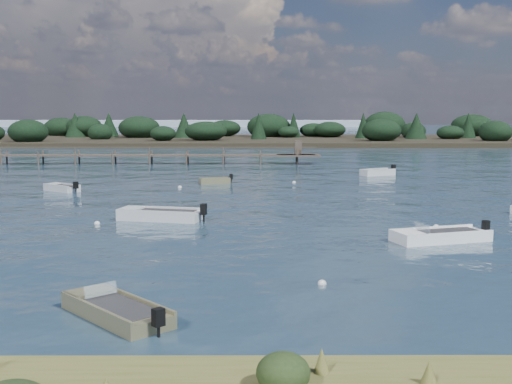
{
  "coord_description": "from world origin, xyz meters",
  "views": [
    {
      "loc": [
        -1.11,
        -26.53,
        6.13
      ],
      "look_at": [
        -1.0,
        14.0,
        1.0
      ],
      "focal_mm": 45.0,
      "sensor_mm": 36.0,
      "label": 1
    }
  ],
  "objects_px": {
    "dinghy_near_olive": "(116,313)",
    "dinghy_mid_grey": "(160,217)",
    "tender_far_white": "(215,182)",
    "dinghy_mid_white_a": "(440,238)",
    "jetty": "(77,156)",
    "tender_far_grey": "(62,189)",
    "tender_far_grey_b": "(378,174)"
  },
  "relations": [
    {
      "from": "tender_far_grey_b",
      "to": "jetty",
      "type": "relative_size",
      "value": 0.06
    },
    {
      "from": "dinghy_mid_white_a",
      "to": "tender_far_grey_b",
      "type": "bearing_deg",
      "value": 84.52
    },
    {
      "from": "tender_far_white",
      "to": "jetty",
      "type": "distance_m",
      "value": 26.66
    },
    {
      "from": "dinghy_mid_grey",
      "to": "dinghy_near_olive",
      "type": "distance_m",
      "value": 17.38
    },
    {
      "from": "tender_far_grey",
      "to": "tender_far_white",
      "type": "relative_size",
      "value": 1.08
    },
    {
      "from": "tender_far_grey",
      "to": "dinghy_mid_white_a",
      "type": "bearing_deg",
      "value": -38.92
    },
    {
      "from": "dinghy_mid_white_a",
      "to": "jetty",
      "type": "height_order",
      "value": "jetty"
    },
    {
      "from": "dinghy_near_olive",
      "to": "dinghy_mid_grey",
      "type": "bearing_deg",
      "value": 93.95
    },
    {
      "from": "tender_far_white",
      "to": "jetty",
      "type": "bearing_deg",
      "value": 130.35
    },
    {
      "from": "tender_far_grey",
      "to": "jetty",
      "type": "xyz_separation_m",
      "value": [
        -5.83,
        25.58,
        0.83
      ]
    },
    {
      "from": "tender_far_white",
      "to": "dinghy_near_olive",
      "type": "distance_m",
      "value": 35.68
    },
    {
      "from": "tender_far_grey",
      "to": "dinghy_mid_white_a",
      "type": "distance_m",
      "value": 30.37
    },
    {
      "from": "tender_far_grey_b",
      "to": "jetty",
      "type": "height_order",
      "value": "jetty"
    },
    {
      "from": "dinghy_mid_grey",
      "to": "tender_far_white",
      "type": "relative_size",
      "value": 1.76
    },
    {
      "from": "tender_far_white",
      "to": "dinghy_mid_grey",
      "type": "bearing_deg",
      "value": -96.09
    },
    {
      "from": "dinghy_mid_grey",
      "to": "dinghy_mid_white_a",
      "type": "height_order",
      "value": "dinghy_mid_grey"
    },
    {
      "from": "jetty",
      "to": "tender_far_white",
      "type": "bearing_deg",
      "value": -49.65
    },
    {
      "from": "dinghy_mid_white_a",
      "to": "dinghy_near_olive",
      "type": "xyz_separation_m",
      "value": [
        -12.97,
        -11.33,
        -0.01
      ]
    },
    {
      "from": "tender_far_grey",
      "to": "jetty",
      "type": "height_order",
      "value": "jetty"
    },
    {
      "from": "dinghy_mid_white_a",
      "to": "tender_far_white",
      "type": "xyz_separation_m",
      "value": [
        -12.2,
        24.35,
        -0.01
      ]
    },
    {
      "from": "tender_far_grey_b",
      "to": "dinghy_near_olive",
      "type": "xyz_separation_m",
      "value": [
        -15.95,
        -42.49,
        -0.04
      ]
    },
    {
      "from": "tender_far_grey",
      "to": "tender_far_white",
      "type": "bearing_deg",
      "value": 24.77
    },
    {
      "from": "dinghy_mid_white_a",
      "to": "dinghy_near_olive",
      "type": "relative_size",
      "value": 1.24
    },
    {
      "from": "tender_far_grey",
      "to": "tender_far_grey_b",
      "type": "relative_size",
      "value": 0.86
    },
    {
      "from": "dinghy_mid_white_a",
      "to": "jetty",
      "type": "relative_size",
      "value": 0.08
    },
    {
      "from": "tender_far_grey",
      "to": "dinghy_mid_white_a",
      "type": "xyz_separation_m",
      "value": [
        23.63,
        -19.08,
        -0.0
      ]
    },
    {
      "from": "dinghy_mid_white_a",
      "to": "tender_far_grey_b",
      "type": "relative_size",
      "value": 1.36
    },
    {
      "from": "dinghy_mid_white_a",
      "to": "tender_far_grey_b",
      "type": "xyz_separation_m",
      "value": [
        2.99,
        31.17,
        0.03
      ]
    },
    {
      "from": "tender_far_grey_b",
      "to": "dinghy_mid_grey",
      "type": "bearing_deg",
      "value": -124.28
    },
    {
      "from": "dinghy_mid_grey",
      "to": "tender_far_grey_b",
      "type": "relative_size",
      "value": 1.4
    },
    {
      "from": "tender_far_grey",
      "to": "dinghy_near_olive",
      "type": "bearing_deg",
      "value": -70.67
    },
    {
      "from": "tender_far_white",
      "to": "tender_far_grey_b",
      "type": "bearing_deg",
      "value": 24.16
    }
  ]
}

